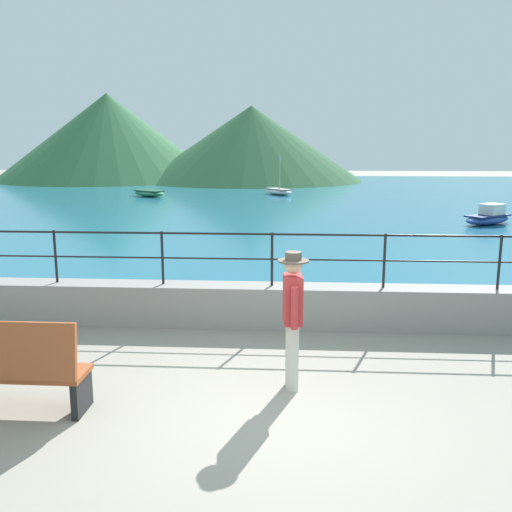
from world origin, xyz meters
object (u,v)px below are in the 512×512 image
Objects in this scene: bench_main at (8,367)px; boat_1 at (149,193)px; person_walking at (293,313)px; boat_0 at (488,217)px; boat_2 at (279,191)px.

bench_main is 26.42m from boat_1.
person_walking is (3.19, 0.88, 0.42)m from bench_main.
person_walking is 26.38m from boat_1.
bench_main is 0.97× the size of person_walking.
bench_main is at bearing -124.28° from boat_0.
boat_2 is (-0.77, 26.74, -0.71)m from person_walking.
bench_main is 27.73m from boat_2.
bench_main is 0.72× the size of boat_0.
bench_main is 18.83m from boat_0.
boat_0 is at bearing 63.19° from person_walking.
boat_2 reaches higher than person_walking.
boat_1 is (-8.24, 25.05, -0.72)m from person_walking.
bench_main is at bearing -78.97° from boat_1.
bench_main is 3.33m from person_walking.
boat_1 is at bearing 108.21° from person_walking.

